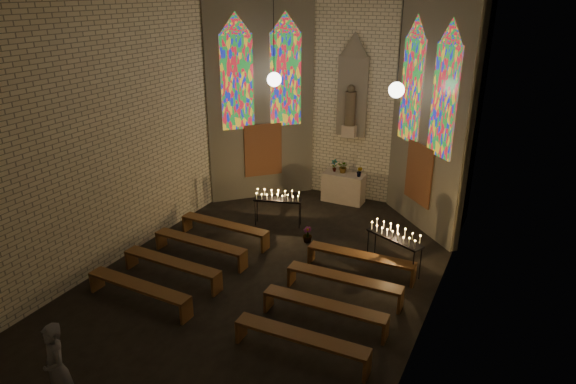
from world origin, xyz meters
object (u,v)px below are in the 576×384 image
(votive_stand_left, at_px, (278,197))
(votive_stand_right, at_px, (395,235))
(altar, at_px, (343,188))
(visitor, at_px, (57,368))
(aisle_flower_pot, at_px, (307,235))

(votive_stand_left, height_order, votive_stand_right, votive_stand_right)
(altar, distance_m, visitor, 10.91)
(altar, distance_m, aisle_flower_pot, 3.28)
(votive_stand_right, relative_size, visitor, 0.93)
(votive_stand_left, bearing_deg, aisle_flower_pot, -43.11)
(aisle_flower_pot, bearing_deg, votive_stand_left, 153.71)
(altar, height_order, votive_stand_left, votive_stand_left)
(altar, relative_size, aisle_flower_pot, 2.97)
(votive_stand_left, distance_m, votive_stand_right, 4.03)
(altar, distance_m, votive_stand_left, 2.90)
(altar, xyz_separation_m, votive_stand_right, (2.75, -3.69, 0.49))
(votive_stand_right, bearing_deg, altar, 150.90)
(altar, bearing_deg, votive_stand_right, -53.27)
(aisle_flower_pot, relative_size, votive_stand_right, 0.30)
(visitor, bearing_deg, votive_stand_left, 112.61)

